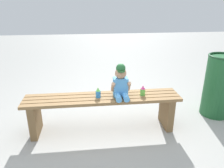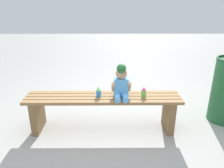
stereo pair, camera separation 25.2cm
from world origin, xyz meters
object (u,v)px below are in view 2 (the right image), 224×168
object	(u,v)px
park_bench	(103,106)
sippy_cup_right	(144,92)
child_figure	(121,83)
sippy_cup_left	(98,92)

from	to	relation	value
park_bench	sippy_cup_right	size ratio (longest dim) A/B	15.20
child_figure	sippy_cup_right	xyz separation A→B (m)	(0.27, -0.00, -0.12)
child_figure	park_bench	bearing A→B (deg)	177.91
sippy_cup_left	park_bench	bearing A→B (deg)	9.73
park_bench	child_figure	xyz separation A→B (m)	(0.22, -0.01, 0.32)
child_figure	sippy_cup_left	bearing A→B (deg)	-179.80
park_bench	sippy_cup_right	bearing A→B (deg)	-1.04
child_figure	sippy_cup_right	bearing A→B (deg)	-0.20
child_figure	sippy_cup_left	world-z (taller)	child_figure
park_bench	sippy_cup_left	world-z (taller)	sippy_cup_left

